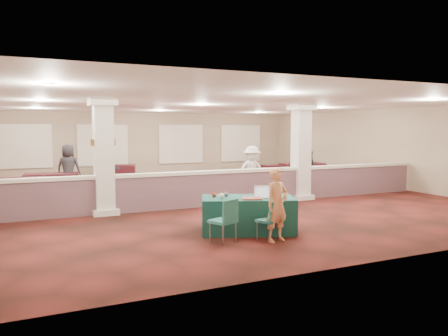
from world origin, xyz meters
name	(u,v)px	position (x,y,z in m)	size (l,w,h in m)	color
ground	(202,198)	(0.00, 0.00, 0.00)	(16.00, 16.00, 0.00)	#4E1613
wall_back	(143,145)	(0.00, 8.00, 1.60)	(16.00, 0.04, 3.20)	#85705C
wall_front	(372,173)	(0.00, -8.00, 1.60)	(16.00, 0.04, 3.20)	#85705C
wall_right	(381,148)	(8.00, 0.00, 1.60)	(0.04, 16.00, 3.20)	#85705C
ceiling	(202,104)	(0.00, 0.00, 3.20)	(16.00, 16.00, 0.02)	white
partition_wall	(220,187)	(0.00, -1.50, 0.57)	(15.60, 0.28, 1.10)	brown
column_left	(104,156)	(-3.50, -1.50, 1.64)	(0.72, 0.72, 3.20)	beige
column_right	(301,151)	(3.00, -1.50, 1.64)	(0.72, 0.72, 3.20)	beige
sconce_left	(93,143)	(-3.78, -1.50, 2.00)	(0.12, 0.12, 0.18)	brown
sconce_right	(114,142)	(-3.22, -1.50, 2.00)	(0.12, 0.12, 0.18)	brown
near_table	(248,215)	(-0.87, -5.03, 0.40)	(2.10, 1.05, 0.81)	#103B39
conf_chair_main	(272,217)	(-0.77, -5.93, 0.50)	(0.54, 0.54, 0.84)	#206055
conf_chair_side	(226,217)	(-1.75, -5.74, 0.55)	(0.60, 0.60, 0.92)	#206055
woman	(277,205)	(-0.70, -6.02, 0.78)	(0.56, 0.37, 1.56)	tan
far_table_front_left	(13,191)	(-5.85, 1.68, 0.40)	(1.95, 0.98, 0.79)	black
far_table_front_center	(199,186)	(0.17, 0.75, 0.32)	(1.59, 0.80, 0.65)	black
far_table_front_right	(302,172)	(6.20, 3.00, 0.40)	(1.97, 0.99, 0.80)	black
far_table_back_left	(52,184)	(-4.61, 3.22, 0.38)	(1.87, 0.93, 0.76)	black
far_table_back_center	(115,173)	(-1.71, 6.50, 0.36)	(1.79, 0.90, 0.73)	black
far_table_back_right	(279,172)	(5.71, 4.21, 0.33)	(1.63, 0.82, 0.66)	black
attendee_a	(112,170)	(-2.41, 3.48, 0.77)	(0.74, 0.41, 1.54)	black
attendee_b	(252,171)	(1.93, 0.00, 0.88)	(1.13, 0.52, 1.76)	silver
attendee_c	(310,167)	(5.57, 1.56, 0.75)	(0.88, 0.42, 1.49)	black
attendee_d	(68,168)	(-4.00, 3.50, 0.90)	(0.89, 0.48, 1.81)	black
laptop_base	(263,197)	(-0.58, -5.20, 0.82)	(0.36, 0.25, 0.02)	silver
laptop_screen	(262,191)	(-0.53, -5.08, 0.95)	(0.36, 0.01, 0.24)	silver
screen_glow	(262,191)	(-0.54, -5.09, 0.93)	(0.33, 0.00, 0.21)	silver
knitting	(252,198)	(-0.92, -5.31, 0.82)	(0.44, 0.33, 0.03)	#C5451F
yarn_cream	(222,196)	(-1.47, -4.91, 0.87)	(0.12, 0.12, 0.12)	beige
yarn_red	(214,195)	(-1.57, -4.69, 0.86)	(0.11, 0.11, 0.11)	maroon
yarn_grey	(226,194)	(-1.28, -4.72, 0.86)	(0.11, 0.11, 0.11)	#49494D
scissors	(282,199)	(-0.31, -5.58, 0.81)	(0.13, 0.03, 0.01)	red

